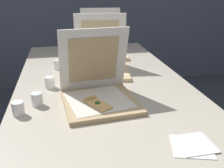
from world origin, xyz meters
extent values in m
cube|color=#BCB29E|center=(0.00, 0.55, 0.71)|extent=(0.99, 2.00, 0.03)
cylinder|color=#38383D|center=(-0.42, 1.48, 0.35)|extent=(0.04, 0.04, 0.69)
cylinder|color=#38383D|center=(0.42, 1.48, 0.35)|extent=(0.04, 0.04, 0.69)
cube|color=tan|center=(-0.06, 0.30, 0.73)|extent=(0.37, 0.37, 0.02)
cube|color=silver|center=(-0.07, 0.30, 0.75)|extent=(0.33, 0.33, 0.00)
cube|color=white|center=(-0.07, 0.42, 0.91)|extent=(0.35, 0.13, 0.33)
cube|color=tan|center=(-0.07, 0.42, 0.91)|extent=(0.25, 0.09, 0.24)
cube|color=#E0B266|center=(-0.07, 0.24, 0.75)|extent=(0.12, 0.15, 0.01)
cube|color=tan|center=(-0.11, 0.30, 0.75)|extent=(0.07, 0.05, 0.02)
sphere|color=#2D6628|center=(-0.08, 0.24, 0.76)|extent=(0.02, 0.02, 0.02)
sphere|color=#2D6628|center=(-0.08, 0.24, 0.76)|extent=(0.02, 0.02, 0.02)
cube|color=tan|center=(0.02, 0.74, 0.73)|extent=(0.38, 0.38, 0.02)
cube|color=silver|center=(0.01, 0.75, 0.75)|extent=(0.29, 0.29, 0.00)
cube|color=white|center=(0.04, 0.89, 0.91)|extent=(0.35, 0.08, 0.34)
cube|color=tan|center=(0.04, 0.89, 0.92)|extent=(0.25, 0.06, 0.25)
cube|color=#E0B266|center=(-0.02, 0.76, 0.75)|extent=(0.08, 0.13, 0.01)
cube|color=tan|center=(-0.03, 0.83, 0.75)|extent=(0.07, 0.03, 0.02)
sphere|color=#2D6628|center=(-0.03, 0.73, 0.76)|extent=(0.02, 0.02, 0.02)
sphere|color=#2D6628|center=(-0.02, 0.75, 0.76)|extent=(0.02, 0.02, 0.02)
cube|color=tan|center=(0.10, 1.15, 0.73)|extent=(0.36, 0.36, 0.02)
cube|color=silver|center=(0.10, 1.14, 0.75)|extent=(0.32, 0.32, 0.00)
cube|color=white|center=(0.12, 1.38, 0.90)|extent=(0.35, 0.15, 0.32)
cube|color=tan|center=(0.12, 1.38, 0.90)|extent=(0.25, 0.10, 0.23)
cube|color=#EAC156|center=(0.13, 1.11, 0.75)|extent=(0.08, 0.14, 0.01)
cube|color=tan|center=(0.13, 1.17, 0.75)|extent=(0.08, 0.03, 0.02)
sphere|color=red|center=(0.13, 1.10, 0.76)|extent=(0.02, 0.02, 0.02)
cylinder|color=white|center=(-0.43, 0.26, 0.75)|extent=(0.05, 0.05, 0.06)
cylinder|color=white|center=(-0.30, 0.56, 0.75)|extent=(0.05, 0.05, 0.06)
cylinder|color=white|center=(-0.26, 0.88, 0.75)|extent=(0.05, 0.05, 0.06)
cylinder|color=white|center=(-0.36, 0.34, 0.75)|extent=(0.05, 0.05, 0.06)
cube|color=white|center=(0.21, -0.11, 0.72)|extent=(0.17, 0.17, 0.00)
cube|color=white|center=(0.23, -0.10, 0.73)|extent=(0.14, 0.14, 0.00)
camera|label=1|loc=(-0.22, -0.82, 1.28)|focal=41.47mm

